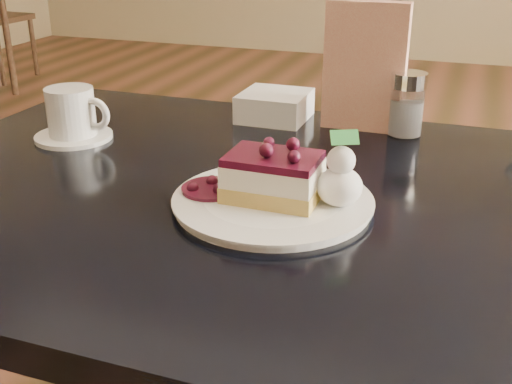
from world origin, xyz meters
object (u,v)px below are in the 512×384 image
(main_table, at_px, (283,243))
(coffee_set, at_px, (73,116))
(cheesecake_slice, at_px, (273,177))
(dessert_plate, at_px, (273,202))

(main_table, xyz_separation_m, coffee_set, (-0.43, 0.11, 0.12))
(cheesecake_slice, xyz_separation_m, coffee_set, (-0.43, 0.16, -0.00))
(main_table, height_order, coffee_set, coffee_set)
(dessert_plate, relative_size, cheesecake_slice, 2.11)
(dessert_plate, distance_m, cheesecake_slice, 0.04)
(main_table, bearing_deg, coffee_set, 166.57)
(main_table, bearing_deg, cheesecake_slice, -90.00)
(main_table, xyz_separation_m, dessert_plate, (-0.00, -0.05, 0.09))
(dessert_plate, bearing_deg, coffee_set, 159.45)
(main_table, distance_m, cheesecake_slice, 0.14)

